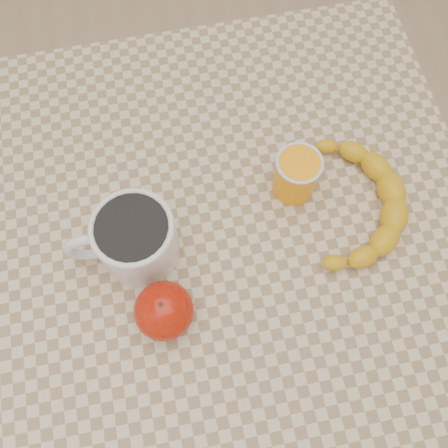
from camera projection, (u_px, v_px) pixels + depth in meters
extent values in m
plane|color=tan|center=(224.00, 323.00, 1.46)|extent=(3.00, 3.00, 0.00)
cube|color=#CBB48F|center=(224.00, 234.00, 0.78)|extent=(0.80, 0.80, 0.04)
cube|color=#956B4C|center=(224.00, 244.00, 0.83)|extent=(0.74, 0.74, 0.06)
cylinder|color=#956B4C|center=(425.00, 422.00, 1.02)|extent=(0.05, 0.05, 0.71)
cylinder|color=#956B4C|center=(57.00, 185.00, 1.23)|extent=(0.05, 0.05, 0.71)
cylinder|color=#956B4C|center=(330.00, 136.00, 1.28)|extent=(0.05, 0.05, 0.71)
cylinder|color=silver|center=(137.00, 240.00, 0.70)|extent=(0.12, 0.12, 0.09)
cylinder|color=black|center=(132.00, 228.00, 0.66)|extent=(0.10, 0.10, 0.01)
torus|color=silver|center=(131.00, 227.00, 0.66)|extent=(0.12, 0.12, 0.01)
torus|color=silver|center=(90.00, 247.00, 0.70)|extent=(0.07, 0.02, 0.07)
cylinder|color=#FF9408|center=(296.00, 176.00, 0.75)|extent=(0.07, 0.07, 0.08)
torus|color=silver|center=(300.00, 163.00, 0.71)|extent=(0.07, 0.07, 0.00)
ellipsoid|color=#8B0D04|center=(164.00, 311.00, 0.68)|extent=(0.11, 0.11, 0.08)
cylinder|color=#382311|center=(161.00, 305.00, 0.65)|extent=(0.01, 0.01, 0.01)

